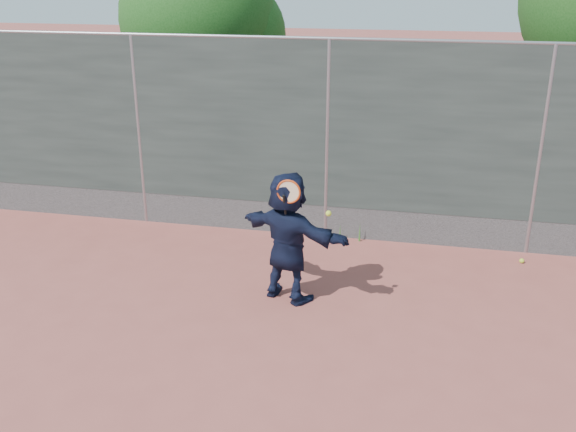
# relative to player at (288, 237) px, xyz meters

# --- Properties ---
(ground) EXTENTS (80.00, 80.00, 0.00)m
(ground) POSITION_rel_player_xyz_m (0.14, -1.40, -0.83)
(ground) COLOR #9E4C42
(ground) RESTS_ON ground
(player) EXTENTS (1.61, 1.08, 1.67)m
(player) POSITION_rel_player_xyz_m (0.00, 0.00, 0.00)
(player) COLOR black
(player) RESTS_ON ground
(ball_ground) EXTENTS (0.07, 0.07, 0.07)m
(ball_ground) POSITION_rel_player_xyz_m (3.04, 1.69, -0.80)
(ball_ground) COLOR #BCD62F
(ball_ground) RESTS_ON ground
(fence) EXTENTS (20.00, 0.06, 3.03)m
(fence) POSITION_rel_player_xyz_m (0.14, 2.10, 0.75)
(fence) COLOR #38423D
(fence) RESTS_ON ground
(swing_action) EXTENTS (0.66, 0.17, 0.51)m
(swing_action) POSITION_rel_player_xyz_m (0.10, -0.20, 0.62)
(swing_action) COLOR #C13E12
(swing_action) RESTS_ON ground
(tree_left) EXTENTS (3.15, 3.00, 4.53)m
(tree_left) POSITION_rel_player_xyz_m (-2.70, 5.15, 2.11)
(tree_left) COLOR #382314
(tree_left) RESTS_ON ground
(weed_clump) EXTENTS (0.68, 0.07, 0.30)m
(weed_clump) POSITION_rel_player_xyz_m (0.44, 1.98, -0.70)
(weed_clump) COLOR #387226
(weed_clump) RESTS_ON ground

